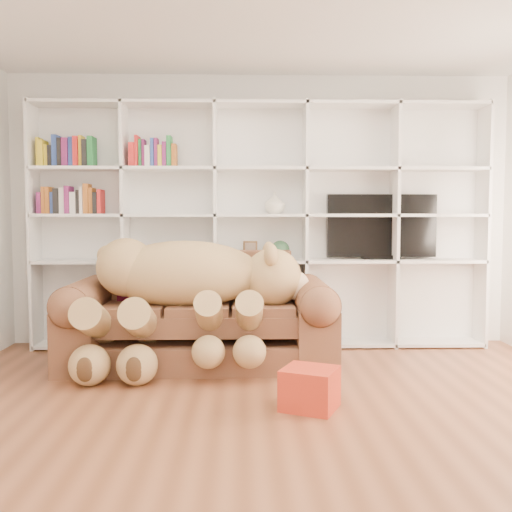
{
  "coord_description": "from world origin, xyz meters",
  "views": [
    {
      "loc": [
        -0.18,
        -3.29,
        1.29
      ],
      "look_at": [
        -0.06,
        1.63,
        0.95
      ],
      "focal_mm": 40.0,
      "sensor_mm": 36.0,
      "label": 1
    }
  ],
  "objects_px": {
    "sofa": "(200,322)",
    "tv": "(381,227)",
    "teddy_bear": "(185,287)",
    "gift_box": "(310,388)"
  },
  "relations": [
    {
      "from": "tv",
      "to": "sofa",
      "type": "bearing_deg",
      "value": -158.23
    },
    {
      "from": "teddy_bear",
      "to": "gift_box",
      "type": "distance_m",
      "value": 1.48
    },
    {
      "from": "teddy_bear",
      "to": "tv",
      "type": "relative_size",
      "value": 1.76
    },
    {
      "from": "gift_box",
      "to": "teddy_bear",
      "type": "bearing_deg",
      "value": 132.58
    },
    {
      "from": "sofa",
      "to": "tv",
      "type": "bearing_deg",
      "value": 21.77
    },
    {
      "from": "sofa",
      "to": "teddy_bear",
      "type": "xyz_separation_m",
      "value": [
        -0.11,
        -0.19,
        0.33
      ]
    },
    {
      "from": "sofa",
      "to": "gift_box",
      "type": "bearing_deg",
      "value": -55.74
    },
    {
      "from": "sofa",
      "to": "tv",
      "type": "relative_size",
      "value": 2.12
    },
    {
      "from": "sofa",
      "to": "tv",
      "type": "height_order",
      "value": "tv"
    },
    {
      "from": "sofa",
      "to": "teddy_bear",
      "type": "bearing_deg",
      "value": -119.26
    }
  ]
}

